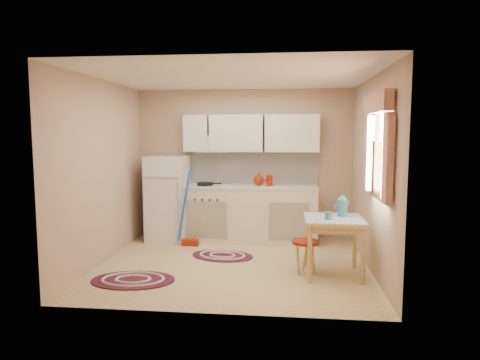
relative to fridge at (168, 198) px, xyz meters
name	(u,v)px	position (x,y,z in m)	size (l,w,h in m)	color
room_shell	(246,146)	(1.39, -1.01, 0.90)	(3.64, 3.60, 2.52)	tan
fridge	(168,198)	(0.00, 0.00, 0.00)	(0.65, 0.60, 1.40)	silver
broom	(190,208)	(0.45, -0.35, -0.10)	(0.28, 0.12, 1.20)	blue
base_cabinets	(247,215)	(1.32, 0.05, -0.26)	(2.25, 0.60, 0.88)	beige
countertop	(247,187)	(1.32, 0.05, 0.20)	(2.27, 0.62, 0.04)	beige
frying_pan	(205,184)	(0.63, 0.00, 0.24)	(0.26, 0.26, 0.05)	black
red_kettle	(259,180)	(1.50, 0.05, 0.31)	(0.19, 0.17, 0.19)	maroon
red_canister	(269,181)	(1.68, 0.05, 0.30)	(0.10, 0.10, 0.16)	maroon
table	(333,247)	(2.54, -1.55, -0.34)	(0.72, 0.72, 0.72)	#D9B56C
stool	(305,257)	(2.19, -1.51, -0.49)	(0.35, 0.35, 0.42)	maroon
coffee_pot	(342,205)	(2.65, -1.43, 0.17)	(0.15, 0.13, 0.30)	teal
mug	(329,216)	(2.46, -1.65, 0.07)	(0.09, 0.09, 0.10)	teal
rug_center	(222,256)	(1.04, -0.88, -0.69)	(0.90, 0.60, 0.02)	maroon
rug_left	(133,280)	(0.11, -2.01, -0.69)	(1.01, 0.68, 0.02)	maroon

